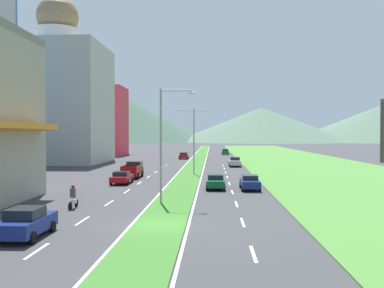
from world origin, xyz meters
name	(u,v)px	position (x,y,z in m)	size (l,w,h in m)	color
ground_plane	(160,225)	(0.00, 0.00, 0.00)	(600.00, 600.00, 0.00)	#38383A
grass_median	(197,162)	(0.00, 60.00, 0.03)	(3.20, 240.00, 0.06)	#387028
grass_verge_right	(300,162)	(20.60, 60.00, 0.03)	(24.00, 240.00, 0.06)	#477F33
lane_dash_left_2	(37,251)	(-5.10, -5.95, 0.01)	(0.16, 2.80, 0.01)	silver
lane_dash_left_3	(82,221)	(-5.10, 1.07, 0.01)	(0.16, 2.80, 0.01)	silver
lane_dash_left_4	(109,203)	(-5.10, 8.09, 0.01)	(0.16, 2.80, 0.01)	silver
lane_dash_left_5	(127,191)	(-5.10, 15.11, 0.01)	(0.16, 2.80, 0.01)	silver
lane_dash_left_6	(139,183)	(-5.10, 22.14, 0.01)	(0.16, 2.80, 0.01)	silver
lane_dash_left_7	(149,177)	(-5.10, 29.16, 0.01)	(0.16, 2.80, 0.01)	silver
lane_dash_left_8	(156,172)	(-5.10, 36.18, 0.01)	(0.16, 2.80, 0.01)	silver
lane_dash_left_9	(162,168)	(-5.10, 43.20, 0.01)	(0.16, 2.80, 0.01)	silver
lane_dash_left_10	(166,165)	(-5.10, 50.23, 0.01)	(0.16, 2.80, 0.01)	silver
lane_dash_right_2	(253,254)	(5.10, -5.95, 0.01)	(0.16, 2.80, 0.01)	silver
lane_dash_right_3	(243,222)	(5.10, 1.07, 0.01)	(0.16, 2.80, 0.01)	silver
lane_dash_right_4	(236,204)	(5.10, 8.09, 0.01)	(0.16, 2.80, 0.01)	silver
lane_dash_right_5	(232,192)	(5.10, 15.11, 0.01)	(0.16, 2.80, 0.01)	silver
lane_dash_right_6	(229,184)	(5.10, 22.14, 0.01)	(0.16, 2.80, 0.01)	silver
lane_dash_right_7	(227,177)	(5.10, 29.16, 0.01)	(0.16, 2.80, 0.01)	silver
lane_dash_right_8	(226,172)	(5.10, 36.18, 0.01)	(0.16, 2.80, 0.01)	silver
lane_dash_right_9	(224,168)	(5.10, 43.20, 0.01)	(0.16, 2.80, 0.01)	silver
lane_dash_right_10	(223,165)	(5.10, 50.23, 0.01)	(0.16, 2.80, 0.01)	silver
edge_line_median_left	(188,162)	(-1.75, 60.00, 0.01)	(0.16, 240.00, 0.01)	silver
edge_line_median_right	(205,162)	(1.75, 60.00, 0.01)	(0.16, 240.00, 0.01)	silver
domed_building	(58,97)	(-26.95, 56.23, 12.82)	(18.10, 18.10, 32.40)	#B7B2A8
midrise_colored	(101,121)	(-26.34, 86.14, 9.03)	(12.26, 12.26, 18.06)	#D83847
hill_far_left	(113,116)	(-72.65, 295.16, 19.36)	(147.04, 147.04, 38.71)	#3D5647
hill_far_center	(261,125)	(39.01, 289.34, 12.55)	(129.65, 129.65, 25.10)	#516B56
hill_far_right	(383,123)	(129.51, 297.27, 13.73)	(139.58, 139.58, 27.47)	#516B56
street_lamp_near	(165,138)	(-0.58, 7.94, 5.26)	(2.87, 0.29, 9.13)	#99999E
street_lamp_mid	(192,137)	(0.34, 32.71, 5.19)	(2.79, 0.31, 9.02)	#99999E
street_lamp_far	(196,133)	(-0.09, 57.44, 5.81)	(3.35, 0.28, 10.12)	#99999E
car_0	(122,177)	(-6.92, 21.31, 0.72)	(2.03, 4.25, 1.39)	maroon
car_1	(225,152)	(6.64, 90.10, 0.79)	(1.89, 4.77, 1.54)	#0C5128
car_2	(26,223)	(-6.74, -3.43, 0.82)	(2.01, 4.27, 1.63)	navy
car_4	(184,156)	(-3.27, 69.60, 0.77)	(2.03, 4.62, 1.47)	maroon
car_5	(250,182)	(6.93, 17.02, 0.75)	(1.91, 4.40, 1.45)	navy
car_6	(216,182)	(3.51, 17.31, 0.75)	(1.93, 4.04, 1.47)	#0C5128
car_7	(235,162)	(7.02, 47.56, 0.82)	(2.01, 4.65, 1.63)	#B2B2B7
pickup_truck_0	(133,170)	(-6.97, 28.24, 0.98)	(2.18, 5.40, 2.00)	maroon
motorcycle_rider	(73,199)	(-7.15, 5.45, 0.75)	(0.36, 2.00, 1.80)	black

